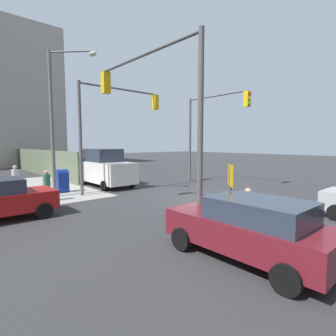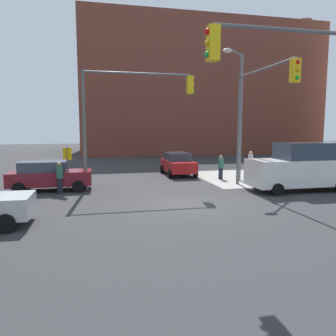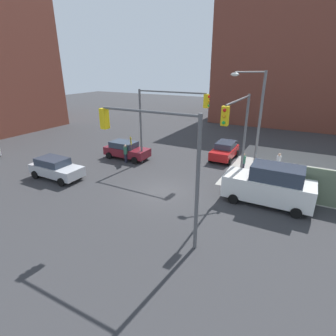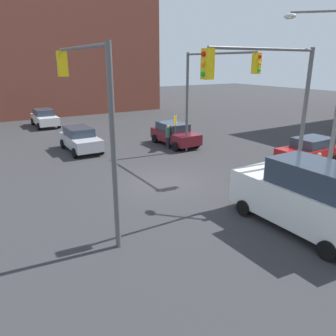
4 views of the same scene
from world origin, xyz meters
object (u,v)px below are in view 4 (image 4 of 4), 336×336
object	(u,v)px
hatchback_red	(309,151)
sedan_silver	(80,139)
pedestrian_waiting	(317,168)
traffic_signal_nw_corner	(211,84)
traffic_signal_se_corner	(89,101)
hatchback_white	(45,118)
van_white_delivery	(305,197)
pedestrian_crossing	(168,137)
hatchback_maroon	(175,134)
street_lamp_corner	(331,91)
traffic_signal_ne_corner	(271,95)

from	to	relation	value
hatchback_red	sedan_silver	distance (m)	14.88
pedestrian_waiting	traffic_signal_nw_corner	bearing A→B (deg)	-125.30
traffic_signal_se_corner	hatchback_white	size ratio (longest dim) A/B	1.49
hatchback_red	van_white_delivery	size ratio (longest dim) A/B	0.73
pedestrian_crossing	traffic_signal_nw_corner	bearing A→B (deg)	-116.26
hatchback_maroon	hatchback_white	bearing A→B (deg)	-152.80
van_white_delivery	hatchback_red	bearing A→B (deg)	124.81
traffic_signal_se_corner	sedan_silver	world-z (taller)	traffic_signal_se_corner
hatchback_maroon	sedan_silver	distance (m)	6.78
street_lamp_corner	hatchback_maroon	xyz separation A→B (m)	(-11.38, -0.77, -3.86)
street_lamp_corner	hatchback_maroon	distance (m)	12.04
traffic_signal_nw_corner	traffic_signal_se_corner	distance (m)	10.07
hatchback_white	hatchback_red	size ratio (longest dim) A/B	1.11
traffic_signal_ne_corner	street_lamp_corner	distance (m)	3.31
pedestrian_waiting	sedan_silver	bearing A→B (deg)	-109.99
sedan_silver	traffic_signal_ne_corner	bearing A→B (deg)	17.04
van_white_delivery	pedestrian_waiting	world-z (taller)	van_white_delivery
pedestrian_crossing	pedestrian_waiting	distance (m)	10.36
sedan_silver	pedestrian_crossing	distance (m)	6.10
pedestrian_crossing	traffic_signal_se_corner	bearing A→B (deg)	-172.05
traffic_signal_ne_corner	sedan_silver	bearing A→B (deg)	-162.96
traffic_signal_ne_corner	hatchback_white	distance (m)	24.40
hatchback_white	traffic_signal_se_corner	bearing A→B (deg)	-7.06
hatchback_white	pedestrian_waiting	bearing A→B (deg)	19.51
hatchback_maroon	van_white_delivery	size ratio (longest dim) A/B	0.80
traffic_signal_nw_corner	traffic_signal_ne_corner	size ratio (longest dim) A/B	1.00
hatchback_red	hatchback_maroon	size ratio (longest dim) A/B	0.91
traffic_signal_nw_corner	hatchback_red	distance (m)	7.12
pedestrian_waiting	pedestrian_crossing	bearing A→B (deg)	-127.89
traffic_signal_se_corner	van_white_delivery	xyz separation A→B (m)	(4.45, 6.30, -3.34)
sedan_silver	pedestrian_waiting	bearing A→B (deg)	33.02
sedan_silver	hatchback_maroon	bearing A→B (deg)	72.99
hatchback_red	sedan_silver	world-z (taller)	same
hatchback_white	pedestrian_waiting	distance (m)	24.88
traffic_signal_se_corner	pedestrian_waiting	bearing A→B (deg)	80.96
traffic_signal_nw_corner	hatchback_red	size ratio (longest dim) A/B	1.65
street_lamp_corner	hatchback_red	world-z (taller)	street_lamp_corner
traffic_signal_ne_corner	street_lamp_corner	size ratio (longest dim) A/B	0.81
hatchback_white	sedan_silver	distance (m)	10.83
hatchback_maroon	sedan_silver	bearing A→B (deg)	-107.01
street_lamp_corner	van_white_delivery	bearing A→B (deg)	-62.28
street_lamp_corner	pedestrian_waiting	distance (m)	4.05
traffic_signal_nw_corner	hatchback_maroon	distance (m)	5.83
pedestrian_waiting	traffic_signal_se_corner	bearing A→B (deg)	-62.04
hatchback_white	traffic_signal_ne_corner	bearing A→B (deg)	9.72
hatchback_white	pedestrian_waiting	world-z (taller)	same
traffic_signal_ne_corner	hatchback_red	size ratio (longest dim) A/B	1.65
pedestrian_crossing	pedestrian_waiting	xyz separation A→B (m)	(10.00, 2.70, -0.03)
pedestrian_waiting	hatchback_maroon	bearing A→B (deg)	-133.79
street_lamp_corner	pedestrian_waiting	bearing A→B (deg)	127.54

